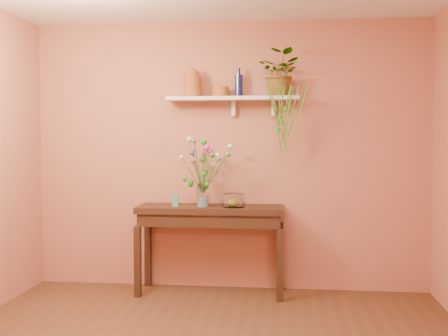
% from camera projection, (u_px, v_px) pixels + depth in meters
% --- Properties ---
extents(room, '(4.04, 4.04, 2.70)m').
position_uv_depth(room, '(198.00, 165.00, 3.50)').
color(room, '#52321E').
rests_on(room, ground).
extents(sideboard, '(1.42, 0.46, 0.86)m').
position_uv_depth(sideboard, '(211.00, 219.00, 5.28)').
color(sideboard, '#331C0F').
rests_on(sideboard, ground).
extents(wall_shelf, '(1.30, 0.24, 0.19)m').
position_uv_depth(wall_shelf, '(234.00, 99.00, 5.32)').
color(wall_shelf, white).
rests_on(wall_shelf, room).
extents(terracotta_jug, '(0.17, 0.17, 0.28)m').
position_uv_depth(terracotta_jug, '(192.00, 83.00, 5.33)').
color(terracotta_jug, '#AD531D').
rests_on(terracotta_jug, wall_shelf).
extents(terracotta_pot, '(0.18, 0.18, 0.10)m').
position_uv_depth(terracotta_pot, '(221.00, 92.00, 5.33)').
color(terracotta_pot, '#AD531D').
rests_on(terracotta_pot, wall_shelf).
extents(blue_bottle, '(0.09, 0.09, 0.29)m').
position_uv_depth(blue_bottle, '(239.00, 85.00, 5.33)').
color(blue_bottle, '#131645').
rests_on(blue_bottle, wall_shelf).
extents(spider_plant, '(0.50, 0.47, 0.45)m').
position_uv_depth(spider_plant, '(281.00, 73.00, 5.24)').
color(spider_plant, '#2C821A').
rests_on(spider_plant, wall_shelf).
extents(plant_fronds, '(0.39, 0.34, 0.73)m').
position_uv_depth(plant_fronds, '(283.00, 118.00, 5.12)').
color(plant_fronds, '#2C821A').
rests_on(plant_fronds, wall_shelf).
extents(glass_vase, '(0.11, 0.11, 0.23)m').
position_uv_depth(glass_vase, '(203.00, 197.00, 5.23)').
color(glass_vase, white).
rests_on(glass_vase, sideboard).
extents(bouquet, '(0.49, 0.50, 0.55)m').
position_uv_depth(bouquet, '(204.00, 160.00, 5.21)').
color(bouquet, '#386B28').
rests_on(bouquet, glass_vase).
extents(glass_bowl, '(0.21, 0.21, 0.13)m').
position_uv_depth(glass_bowl, '(234.00, 201.00, 5.21)').
color(glass_bowl, white).
rests_on(glass_bowl, sideboard).
extents(lemon, '(0.08, 0.08, 0.08)m').
position_uv_depth(lemon, '(233.00, 202.00, 5.21)').
color(lemon, yellow).
rests_on(lemon, glass_bowl).
extents(carton, '(0.06, 0.05, 0.11)m').
position_uv_depth(carton, '(175.00, 201.00, 5.25)').
color(carton, teal).
rests_on(carton, sideboard).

